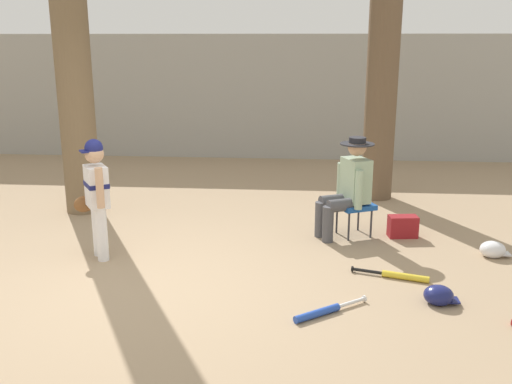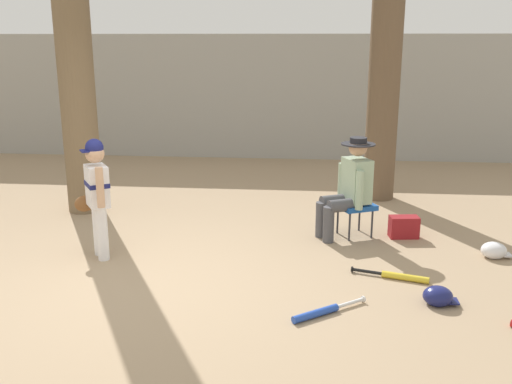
% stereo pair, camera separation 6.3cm
% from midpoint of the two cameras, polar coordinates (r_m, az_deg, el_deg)
% --- Properties ---
extents(ground_plane, '(60.00, 60.00, 0.00)m').
position_cam_midpoint_polar(ground_plane, '(5.69, -11.81, -9.24)').
color(ground_plane, '#9E8466').
extents(concrete_back_wall, '(18.00, 0.36, 2.41)m').
position_cam_midpoint_polar(concrete_back_wall, '(11.55, -3.10, 9.47)').
color(concrete_back_wall, '#9E9E99').
rests_on(concrete_back_wall, ground).
extents(tree_near_player, '(0.76, 0.76, 6.32)m').
position_cam_midpoint_polar(tree_near_player, '(8.01, -18.43, 17.49)').
color(tree_near_player, brown).
rests_on(tree_near_player, ground).
extents(tree_behind_spectator, '(0.61, 0.61, 4.78)m').
position_cam_midpoint_polar(tree_behind_spectator, '(8.50, 12.35, 13.24)').
color(tree_behind_spectator, brown).
rests_on(tree_behind_spectator, ground).
extents(young_ballplayer, '(0.50, 0.52, 1.31)m').
position_cam_midpoint_polar(young_ballplayer, '(6.30, -15.93, 0.07)').
color(young_ballplayer, white).
rests_on(young_ballplayer, ground).
extents(folding_stool, '(0.53, 0.53, 0.41)m').
position_cam_midpoint_polar(folding_stool, '(6.95, 9.51, -1.42)').
color(folding_stool, '#194C9E').
rests_on(folding_stool, ground).
extents(seated_spectator, '(0.67, 0.55, 1.20)m').
position_cam_midpoint_polar(seated_spectator, '(6.84, 8.89, 0.71)').
color(seated_spectator, '#47474C').
rests_on(seated_spectator, ground).
extents(handbag_beside_stool, '(0.36, 0.22, 0.26)m').
position_cam_midpoint_polar(handbag_beside_stool, '(7.09, 14.15, -3.34)').
color(handbag_beside_stool, maroon).
rests_on(handbag_beside_stool, ground).
extents(bat_blue_youth, '(0.66, 0.52, 0.07)m').
position_cam_midpoint_polar(bat_blue_youth, '(5.06, 6.30, -11.74)').
color(bat_blue_youth, '#2347AD').
rests_on(bat_blue_youth, ground).
extents(bat_yellow_trainer, '(0.75, 0.29, 0.07)m').
position_cam_midpoint_polar(bat_yellow_trainer, '(5.90, 13.75, -8.09)').
color(bat_yellow_trainer, yellow).
rests_on(bat_yellow_trainer, ground).
extents(batting_helmet_navy, '(0.31, 0.24, 0.18)m').
position_cam_midpoint_polar(batting_helmet_navy, '(5.46, 17.41, -9.79)').
color(batting_helmet_navy, navy).
rests_on(batting_helmet_navy, ground).
extents(batting_helmet_white, '(0.32, 0.25, 0.19)m').
position_cam_midpoint_polar(batting_helmet_white, '(6.78, 22.27, -5.33)').
color(batting_helmet_white, silver).
rests_on(batting_helmet_white, ground).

